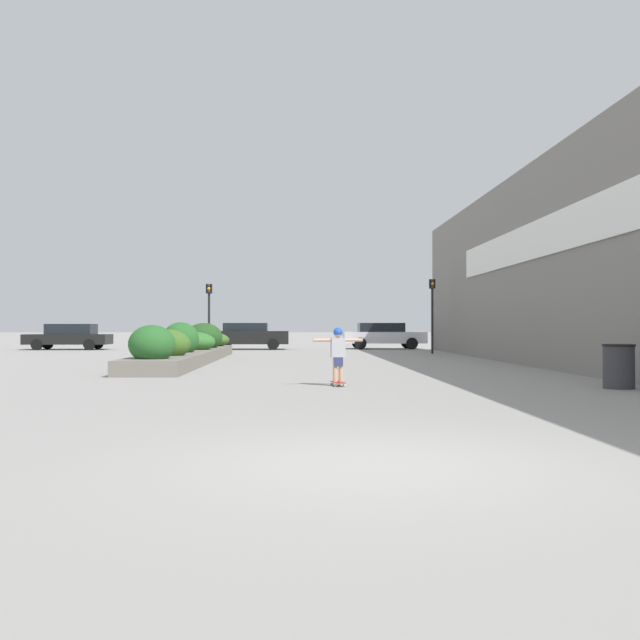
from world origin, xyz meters
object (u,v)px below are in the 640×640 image
trash_bin (619,366)px  car_center_left (383,335)px  skateboarder (338,349)px  car_leftmost (554,336)px  car_center_right (248,335)px  traffic_light_left (209,306)px  car_rightmost (69,336)px  skateboard (338,383)px  traffic_light_right (432,303)px

trash_bin → car_center_left: bearing=93.8°
skateboarder → car_leftmost: car_leftmost is taller
skateboarder → car_center_right: size_ratio=0.27×
car_leftmost → car_center_right: 16.96m
skateboarder → traffic_light_left: traffic_light_left is taller
car_rightmost → skateboard: bearing=-151.1°
trash_bin → car_center_left: 26.56m
skateboard → skateboarder: 0.75m
skateboarder → car_rightmost: (-13.77, 24.98, -0.06)m
car_leftmost → car_center_left: 9.46m
car_center_right → traffic_light_right: bearing=54.8°
car_rightmost → traffic_light_left: (8.70, -6.74, 1.53)m
trash_bin → car_leftmost: (7.23, 23.55, 0.33)m
car_rightmost → traffic_light_right: bearing=-108.6°
trash_bin → car_center_right: car_center_right is taller
traffic_light_right → car_center_left: bearing=101.8°
skateboard → skateboarder: bearing=171.2°
skateboarder → car_rightmost: car_rightmost is taller
skateboard → car_center_right: car_center_right is taller
car_leftmost → car_center_left: (-8.99, 2.95, -0.00)m
car_rightmost → traffic_light_right: (19.42, -6.52, 1.69)m
car_leftmost → traffic_light_right: bearing=119.5°
car_leftmost → car_center_left: size_ratio=0.84×
traffic_light_left → traffic_light_right: size_ratio=0.93×
car_rightmost → traffic_light_left: traffic_light_left is taller
car_center_right → car_center_left: bearing=94.4°
skateboard → traffic_light_left: bearing=96.8°
skateboarder → car_center_left: car_center_left is taller
car_leftmost → traffic_light_left: size_ratio=1.19×
traffic_light_left → traffic_light_right: 10.72m
skateboarder → car_center_right: 25.30m
skateboarder → car_center_left: 25.97m
trash_bin → car_center_right: 27.61m
skateboarder → traffic_light_right: 19.37m
car_leftmost → car_rightmost: car_leftmost is taller
skateboarder → traffic_light_right: traffic_light_right is taller
traffic_light_right → trash_bin: bearing=-89.2°
trash_bin → traffic_light_right: size_ratio=0.26×
skateboard → trash_bin: trash_bin is taller
car_rightmost → traffic_light_left: 11.12m
skateboarder → trash_bin: skateboarder is taller
trash_bin → car_leftmost: 24.64m
car_center_right → car_rightmost: (-10.11, -0.06, -0.04)m
traffic_light_right → car_rightmost: bearing=161.4°
skateboarder → skateboard: bearing=-8.8°
car_center_left → car_rightmost: car_center_left is taller
skateboard → trash_bin: bearing=-17.0°
car_rightmost → traffic_light_left: size_ratio=1.39×
car_center_right → skateboarder: bearing=8.3°
car_center_left → traffic_light_right: traffic_light_right is taller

